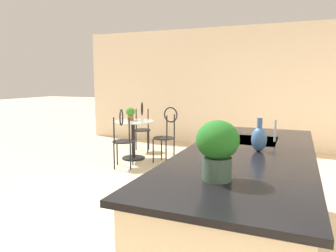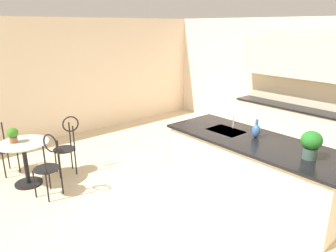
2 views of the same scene
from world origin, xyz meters
TOP-DOWN VIEW (x-y plane):
  - ground_plane at (0.00, 0.00)m, footprint 40.00×40.00m
  - wall_left_window at (-4.26, 0.00)m, footprint 0.12×7.80m
  - kitchen_island at (0.30, 0.85)m, footprint 2.80×1.06m
  - bistro_table at (-2.30, -1.69)m, footprint 0.80×0.80m
  - chair_near_window at (-2.27, -0.98)m, footprint 0.44×0.51m
  - chair_by_island at (-3.01, -1.86)m, footprint 0.52×0.49m
  - chair_toward_desk at (-1.65, -1.53)m, footprint 0.52×0.49m
  - sink_faucet at (-0.25, 1.03)m, footprint 0.02×0.02m
  - potted_plant_on_table at (-2.40, -1.79)m, footprint 0.17×0.17m
  - potted_plant_counter_far at (1.15, 0.79)m, footprint 0.26×0.26m
  - vase_on_counter at (0.25, 0.93)m, footprint 0.13×0.13m

SIDE VIEW (x-z plane):
  - ground_plane at x=0.00m, z-range 0.00..0.00m
  - bistro_table at x=-2.30m, z-range 0.08..0.82m
  - kitchen_island at x=0.30m, z-range 0.00..0.92m
  - chair_near_window at x=-2.27m, z-range 0.05..1.09m
  - chair_by_island at x=-3.01m, z-range 0.05..1.09m
  - chair_toward_desk at x=-1.65m, z-range 0.05..1.09m
  - potted_plant_on_table at x=-2.40m, z-range 0.76..1.00m
  - sink_faucet at x=-0.25m, z-range 0.92..1.14m
  - vase_on_counter at x=0.25m, z-range 0.89..1.17m
  - potted_plant_counter_far at x=1.15m, z-range 0.95..1.31m
  - wall_left_window at x=-4.26m, z-range 0.00..2.70m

